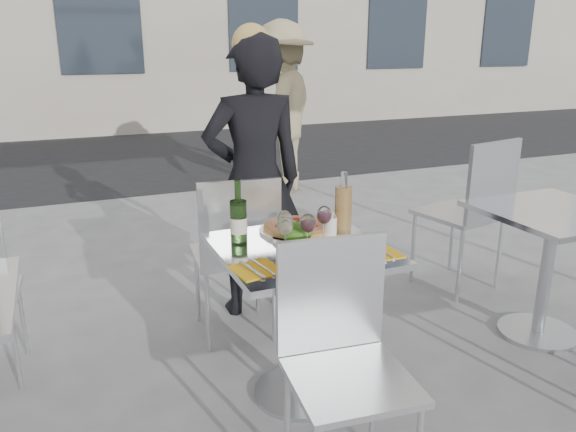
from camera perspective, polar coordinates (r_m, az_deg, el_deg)
name	(u,v)px	position (r m, az deg, el deg)	size (l,w,h in m)	color
ground	(300,394)	(2.82, 1.24, -17.62)	(80.00, 80.00, 0.00)	slate
street_asphalt	(124,155)	(8.81, -16.30, 5.94)	(24.00, 5.00, 0.00)	black
main_table	(301,291)	(2.55, 1.32, -7.61)	(0.72, 0.72, 0.75)	#B7BABF
side_table_right	(550,246)	(3.41, 25.06, -2.81)	(0.72, 0.72, 0.75)	#B7BABF
chair_far	(236,245)	(3.05, -5.26, -2.99)	(0.47, 0.48, 0.95)	silver
chair_near	(341,345)	(2.11, 5.44, -12.92)	(0.47, 0.48, 0.93)	silver
side_chair_rfar	(474,203)	(3.84, 18.34, 1.23)	(0.56, 0.57, 1.03)	silver
woman_diner	(254,180)	(3.33, -3.48, 3.68)	(0.61, 0.40, 1.67)	black
pedestrian_b	(283,109)	(6.21, -0.55, 10.83)	(1.20, 0.69, 1.85)	tan
pizza_near	(314,253)	(2.38, 2.68, -3.73)	(0.32, 0.32, 0.02)	tan
pizza_far	(296,228)	(2.67, 0.86, -1.23)	(0.36, 0.36, 0.03)	white
salad_plate	(297,234)	(2.53, 0.87, -1.82)	(0.22, 0.22, 0.09)	white
wine_bottle	(239,220)	(2.48, -5.05, -0.39)	(0.07, 0.08, 0.29)	#2A501E
carafe	(343,208)	(2.65, 5.64, 0.83)	(0.08, 0.08, 0.29)	tan
sugar_shaker	(330,225)	(2.60, 4.27, -0.92)	(0.06, 0.06, 0.11)	white
wineglass_white_a	(285,227)	(2.38, -0.30, -1.13)	(0.07, 0.07, 0.16)	white
wineglass_white_b	(284,221)	(2.47, -0.36, -0.52)	(0.07, 0.07, 0.16)	white
wineglass_red_a	(308,224)	(2.42, 2.04, -0.85)	(0.07, 0.07, 0.16)	white
wineglass_red_b	(324,216)	(2.54, 3.70, -0.02)	(0.07, 0.07, 0.16)	white
napkin_left	(256,269)	(2.23, -3.26, -5.40)	(0.21, 0.21, 0.01)	yellow
napkin_right	(377,253)	(2.43, 9.00, -3.69)	(0.18, 0.20, 0.01)	yellow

